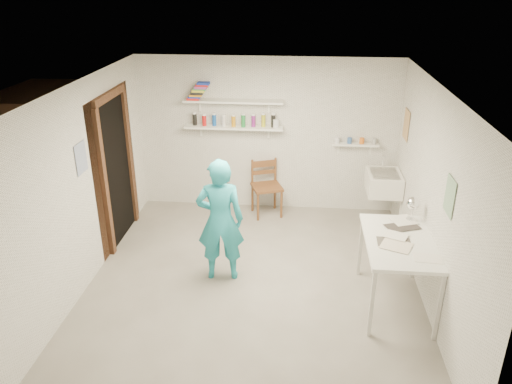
# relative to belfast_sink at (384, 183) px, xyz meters

# --- Properties ---
(floor) EXTENTS (4.00, 4.50, 0.02)m
(floor) POSITION_rel_belfast_sink_xyz_m (-1.75, -1.70, -0.71)
(floor) COLOR slate
(floor) RESTS_ON ground
(ceiling) EXTENTS (4.00, 4.50, 0.02)m
(ceiling) POSITION_rel_belfast_sink_xyz_m (-1.75, -1.70, 1.71)
(ceiling) COLOR silver
(ceiling) RESTS_ON wall_back
(wall_back) EXTENTS (4.00, 0.02, 2.40)m
(wall_back) POSITION_rel_belfast_sink_xyz_m (-1.75, 0.56, 0.50)
(wall_back) COLOR silver
(wall_back) RESTS_ON ground
(wall_front) EXTENTS (4.00, 0.02, 2.40)m
(wall_front) POSITION_rel_belfast_sink_xyz_m (-1.75, -3.96, 0.50)
(wall_front) COLOR silver
(wall_front) RESTS_ON ground
(wall_left) EXTENTS (0.02, 4.50, 2.40)m
(wall_left) POSITION_rel_belfast_sink_xyz_m (-3.76, -1.70, 0.50)
(wall_left) COLOR silver
(wall_left) RESTS_ON ground
(wall_right) EXTENTS (0.02, 4.50, 2.40)m
(wall_right) POSITION_rel_belfast_sink_xyz_m (0.26, -1.70, 0.50)
(wall_right) COLOR silver
(wall_right) RESTS_ON ground
(doorway_recess) EXTENTS (0.02, 0.90, 2.00)m
(doorway_recess) POSITION_rel_belfast_sink_xyz_m (-3.74, -0.65, 0.30)
(doorway_recess) COLOR black
(doorway_recess) RESTS_ON wall_left
(corridor_box) EXTENTS (1.40, 1.50, 2.10)m
(corridor_box) POSITION_rel_belfast_sink_xyz_m (-4.45, -0.65, 0.35)
(corridor_box) COLOR brown
(corridor_box) RESTS_ON ground
(door_lintel) EXTENTS (0.06, 1.05, 0.10)m
(door_lintel) POSITION_rel_belfast_sink_xyz_m (-3.72, -0.65, 1.35)
(door_lintel) COLOR brown
(door_lintel) RESTS_ON wall_left
(door_jamb_near) EXTENTS (0.06, 0.10, 2.00)m
(door_jamb_near) POSITION_rel_belfast_sink_xyz_m (-3.72, -1.15, 0.30)
(door_jamb_near) COLOR brown
(door_jamb_near) RESTS_ON ground
(door_jamb_far) EXTENTS (0.06, 0.10, 2.00)m
(door_jamb_far) POSITION_rel_belfast_sink_xyz_m (-3.72, -0.15, 0.30)
(door_jamb_far) COLOR brown
(door_jamb_far) RESTS_ON ground
(shelf_lower) EXTENTS (1.50, 0.22, 0.03)m
(shelf_lower) POSITION_rel_belfast_sink_xyz_m (-2.25, 0.43, 0.65)
(shelf_lower) COLOR white
(shelf_lower) RESTS_ON wall_back
(shelf_upper) EXTENTS (1.50, 0.22, 0.03)m
(shelf_upper) POSITION_rel_belfast_sink_xyz_m (-2.25, 0.43, 1.05)
(shelf_upper) COLOR white
(shelf_upper) RESTS_ON wall_back
(ledge_shelf) EXTENTS (0.70, 0.14, 0.03)m
(ledge_shelf) POSITION_rel_belfast_sink_xyz_m (-0.40, 0.47, 0.42)
(ledge_shelf) COLOR white
(ledge_shelf) RESTS_ON wall_back
(poster_left) EXTENTS (0.01, 0.28, 0.36)m
(poster_left) POSITION_rel_belfast_sink_xyz_m (-3.74, -1.65, 0.85)
(poster_left) COLOR #334C7F
(poster_left) RESTS_ON wall_left
(poster_right_a) EXTENTS (0.01, 0.34, 0.42)m
(poster_right_a) POSITION_rel_belfast_sink_xyz_m (0.24, 0.10, 0.85)
(poster_right_a) COLOR #995933
(poster_right_a) RESTS_ON wall_right
(poster_right_b) EXTENTS (0.01, 0.30, 0.38)m
(poster_right_b) POSITION_rel_belfast_sink_xyz_m (0.24, -2.25, 0.80)
(poster_right_b) COLOR #3F724C
(poster_right_b) RESTS_ON wall_right
(belfast_sink) EXTENTS (0.48, 0.60, 0.30)m
(belfast_sink) POSITION_rel_belfast_sink_xyz_m (0.00, 0.00, 0.00)
(belfast_sink) COLOR white
(belfast_sink) RESTS_ON wall_right
(man) EXTENTS (0.61, 0.43, 1.56)m
(man) POSITION_rel_belfast_sink_xyz_m (-2.16, -1.57, 0.08)
(man) COLOR teal
(man) RESTS_ON ground
(wall_clock) EXTENTS (0.28, 0.06, 0.28)m
(wall_clock) POSITION_rel_belfast_sink_xyz_m (-2.13, -1.35, 0.34)
(wall_clock) COLOR #C9B489
(wall_clock) RESTS_ON man
(wooden_chair) EXTENTS (0.55, 0.54, 0.93)m
(wooden_chair) POSITION_rel_belfast_sink_xyz_m (-1.72, 0.24, -0.24)
(wooden_chair) COLOR brown
(wooden_chair) RESTS_ON ground
(work_table) EXTENTS (0.75, 1.25, 0.83)m
(work_table) POSITION_rel_belfast_sink_xyz_m (-0.11, -1.96, -0.28)
(work_table) COLOR white
(work_table) RESTS_ON ground
(desk_lamp) EXTENTS (0.16, 0.16, 0.16)m
(desk_lamp) POSITION_rel_belfast_sink_xyz_m (0.10, -1.46, 0.35)
(desk_lamp) COLOR white
(desk_lamp) RESTS_ON work_table
(spray_cans) EXTENTS (1.31, 0.06, 0.17)m
(spray_cans) POSITION_rel_belfast_sink_xyz_m (-2.25, 0.43, 0.75)
(spray_cans) COLOR black
(spray_cans) RESTS_ON shelf_lower
(book_stack) EXTENTS (0.34, 0.14, 0.25)m
(book_stack) POSITION_rel_belfast_sink_xyz_m (-2.77, 0.43, 1.19)
(book_stack) COLOR red
(book_stack) RESTS_ON shelf_upper
(ledge_pots) EXTENTS (0.48, 0.07, 0.09)m
(ledge_pots) POSITION_rel_belfast_sink_xyz_m (-0.40, 0.47, 0.48)
(ledge_pots) COLOR silver
(ledge_pots) RESTS_ON ledge_shelf
(papers) EXTENTS (0.30, 0.22, 0.02)m
(papers) POSITION_rel_belfast_sink_xyz_m (-0.11, -1.96, 0.14)
(papers) COLOR silver
(papers) RESTS_ON work_table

